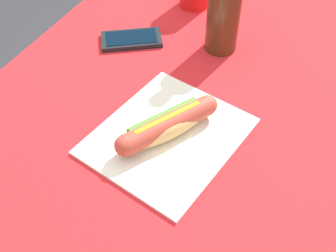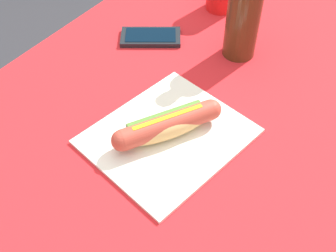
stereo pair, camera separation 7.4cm
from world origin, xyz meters
name	(u,v)px [view 1 (the left image)]	position (x,y,z in m)	size (l,w,h in m)	color
dining_table	(194,162)	(0.00, 0.00, 0.61)	(1.24, 0.88, 0.74)	brown
paper_wrapper	(168,136)	(-0.06, 0.03, 0.74)	(0.27, 0.23, 0.01)	silver
hot_dog	(168,125)	(-0.06, 0.03, 0.77)	(0.19, 0.13, 0.05)	#DBB26B
cell_phone	(131,39)	(0.17, 0.24, 0.74)	(0.13, 0.15, 0.01)	black
soda_bottle	(224,9)	(0.24, 0.04, 0.83)	(0.07, 0.07, 0.23)	#4C2814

